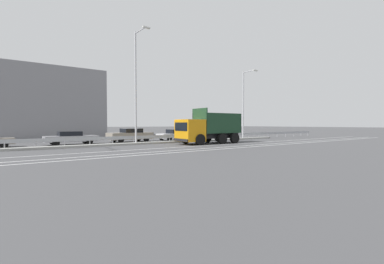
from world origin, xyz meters
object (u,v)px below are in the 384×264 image
at_px(dump_truck, 202,131).
at_px(parked_car_4, 175,135).
at_px(church_tower, 68,108).
at_px(parked_car_2, 71,138).
at_px(street_lamp_1, 136,83).
at_px(parked_car_3, 130,135).
at_px(median_road_sign, 227,131).
at_px(street_lamp_2, 244,102).

relative_size(dump_truck, parked_car_4, 1.55).
height_order(parked_car_4, church_tower, church_tower).
relative_size(dump_truck, parked_car_2, 1.44).
xyz_separation_m(street_lamp_1, parked_car_3, (0.82, 3.67, -5.13)).
xyz_separation_m(parked_car_3, parked_car_4, (5.59, -0.11, -0.08)).
height_order(dump_truck, median_road_sign, dump_truck).
bearing_deg(church_tower, parked_car_4, -74.69).
bearing_deg(street_lamp_1, parked_car_3, 77.33).
distance_m(street_lamp_2, church_tower, 34.14).
xyz_separation_m(parked_car_2, parked_car_4, (11.60, 0.23, 0.01)).
xyz_separation_m(street_lamp_1, parked_car_2, (-5.19, 3.33, -5.22)).
bearing_deg(street_lamp_1, street_lamp_2, -0.32).
height_order(median_road_sign, street_lamp_2, street_lamp_2).
relative_size(parked_car_4, church_tower, 0.40).
bearing_deg(parked_car_2, dump_truck, 57.77).
bearing_deg(parked_car_4, parked_car_3, 84.08).
distance_m(dump_truck, parked_car_4, 6.61).
height_order(median_road_sign, parked_car_3, median_road_sign).
xyz_separation_m(street_lamp_1, street_lamp_2, (14.55, -0.08, -1.06)).
bearing_deg(median_road_sign, parked_car_3, 161.58).
distance_m(dump_truck, parked_car_3, 8.23).
bearing_deg(median_road_sign, street_lamp_1, -179.82).
xyz_separation_m(dump_truck, parked_car_4, (0.76, 6.54, -0.59)).
xyz_separation_m(dump_truck, parked_car_3, (-4.83, 6.64, -0.50)).
distance_m(median_road_sign, parked_car_2, 17.24).
distance_m(street_lamp_2, parked_car_4, 9.84).
relative_size(street_lamp_1, parked_car_4, 2.45).
bearing_deg(dump_truck, street_lamp_1, 63.81).
xyz_separation_m(street_lamp_1, church_tower, (-0.93, 30.35, -0.94)).
distance_m(dump_truck, parked_car_2, 12.56).
height_order(dump_truck, parked_car_4, dump_truck).
xyz_separation_m(median_road_sign, parked_car_2, (-16.91, 3.29, -0.45)).
relative_size(median_road_sign, church_tower, 0.19).
relative_size(median_road_sign, parked_car_4, 0.49).
bearing_deg(dump_truck, parked_car_2, 61.40).
bearing_deg(church_tower, street_lamp_2, -63.04).
bearing_deg(dump_truck, street_lamp_2, -70.40).
bearing_deg(parked_car_2, church_tower, 168.97).
xyz_separation_m(median_road_sign, street_lamp_1, (-11.72, -0.04, 4.77)).
bearing_deg(parked_car_4, parked_car_2, 86.29).
relative_size(dump_truck, street_lamp_1, 0.63).
distance_m(median_road_sign, parked_car_4, 6.39).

